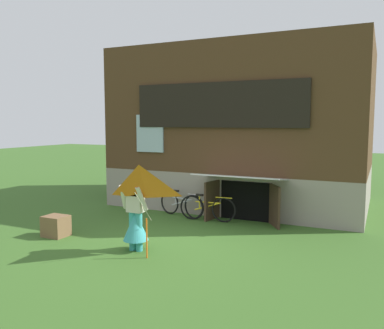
{
  "coord_description": "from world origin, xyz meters",
  "views": [
    {
      "loc": [
        4.09,
        -7.22,
        2.64
      ],
      "look_at": [
        0.17,
        1.02,
        1.67
      ],
      "focal_mm": 37.61,
      "sensor_mm": 36.0,
      "label": 1
    }
  ],
  "objects_px": {
    "bicycle_yellow": "(207,208)",
    "wooden_crate": "(56,226)",
    "person": "(135,219)",
    "bicycle_silver": "(181,204)",
    "kite": "(139,190)"
  },
  "relations": [
    {
      "from": "person",
      "to": "bicycle_silver",
      "type": "distance_m",
      "value": 3.14
    },
    {
      "from": "kite",
      "to": "bicycle_yellow",
      "type": "relative_size",
      "value": 1.13
    },
    {
      "from": "person",
      "to": "bicycle_yellow",
      "type": "bearing_deg",
      "value": 75.88
    },
    {
      "from": "person",
      "to": "bicycle_silver",
      "type": "xyz_separation_m",
      "value": [
        -0.51,
        3.08,
        -0.32
      ]
    },
    {
      "from": "bicycle_yellow",
      "to": "wooden_crate",
      "type": "xyz_separation_m",
      "value": [
        -2.6,
        -2.84,
        -0.11
      ]
    },
    {
      "from": "bicycle_yellow",
      "to": "person",
      "type": "bearing_deg",
      "value": -101.63
    },
    {
      "from": "bicycle_silver",
      "to": "wooden_crate",
      "type": "bearing_deg",
      "value": -105.27
    },
    {
      "from": "person",
      "to": "wooden_crate",
      "type": "distance_m",
      "value": 2.29
    },
    {
      "from": "kite",
      "to": "person",
      "type": "bearing_deg",
      "value": 129.99
    },
    {
      "from": "kite",
      "to": "wooden_crate",
      "type": "xyz_separation_m",
      "value": [
        -2.7,
        0.62,
        -1.14
      ]
    },
    {
      "from": "bicycle_yellow",
      "to": "wooden_crate",
      "type": "height_order",
      "value": "bicycle_yellow"
    },
    {
      "from": "kite",
      "to": "bicycle_yellow",
      "type": "height_order",
      "value": "kite"
    },
    {
      "from": "bicycle_silver",
      "to": "wooden_crate",
      "type": "relative_size",
      "value": 2.89
    },
    {
      "from": "person",
      "to": "wooden_crate",
      "type": "relative_size",
      "value": 2.99
    },
    {
      "from": "person",
      "to": "bicycle_silver",
      "type": "height_order",
      "value": "person"
    }
  ]
}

